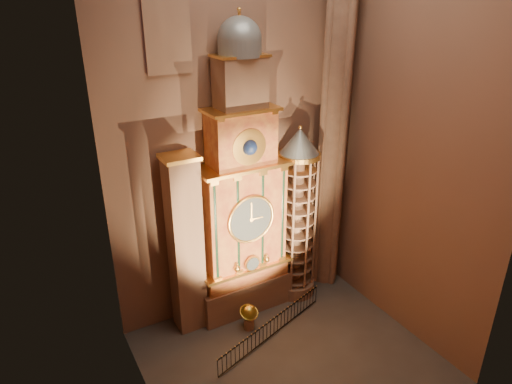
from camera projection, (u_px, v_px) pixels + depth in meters
floor at (289, 357)px, 23.74m from camera, size 14.00×14.00×0.00m
wall_back at (232, 125)px, 24.06m from camera, size 22.00×0.00×22.00m
wall_left at (132, 191)px, 16.12m from camera, size 0.00×22.00×22.00m
wall_right at (414, 134)px, 22.47m from camera, size 0.00×22.00×22.00m
astronomical_clock at (242, 206)px, 24.99m from camera, size 5.60×2.41×16.70m
portrait_tower at (186, 246)px, 24.08m from camera, size 1.80×1.60×10.20m
stair_turret at (297, 216)px, 26.93m from camera, size 2.50×2.50×10.80m
gothic_pier at (335, 115)px, 26.03m from camera, size 2.04×2.04×22.00m
stained_glass_window at (166, 15)px, 20.33m from camera, size 2.20×0.14×5.20m
celestial_globe at (249, 315)px, 25.42m from camera, size 1.18×1.13×1.54m
iron_railing at (272, 328)px, 24.92m from camera, size 7.77×2.53×1.13m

